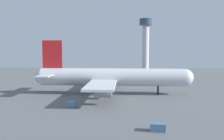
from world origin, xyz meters
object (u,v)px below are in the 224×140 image
object	(u,v)px
cargo_container_aft	(71,104)
cargo_loader	(176,81)
cargo_airplane	(112,77)
safety_cone_nose	(185,95)
control_tower	(146,39)
maintenance_van	(82,79)
cargo_container_fore	(158,127)

from	to	relation	value
cargo_container_aft	cargo_loader	bearing A→B (deg)	51.50
cargo_loader	cargo_container_aft	size ratio (longest dim) A/B	1.66
cargo_airplane	safety_cone_nose	bearing A→B (deg)	-3.66
cargo_loader	control_tower	distance (m)	68.76
cargo_loader	cargo_container_aft	distance (m)	63.60
maintenance_van	cargo_airplane	bearing A→B (deg)	-61.92
cargo_container_fore	cargo_airplane	bearing A→B (deg)	106.53
cargo_airplane	control_tower	world-z (taller)	control_tower
control_tower	safety_cone_nose	bearing A→B (deg)	-86.02
safety_cone_nose	cargo_container_aft	bearing A→B (deg)	-152.29
cargo_airplane	cargo_loader	distance (m)	41.30
cargo_loader	maintenance_van	size ratio (longest dim) A/B	1.15
cargo_container_fore	cargo_container_aft	world-z (taller)	cargo_container_aft
maintenance_van	control_tower	bearing A→B (deg)	58.93
maintenance_van	cargo_loader	bearing A→B (deg)	-3.90
cargo_loader	maintenance_van	distance (m)	46.34
cargo_container_fore	safety_cone_nose	bearing A→B (deg)	68.66
maintenance_van	cargo_container_aft	xyz separation A→B (m)	(6.65, -52.92, -0.23)
cargo_airplane	maintenance_van	xyz separation A→B (m)	(-17.02, 31.90, -5.08)
cargo_container_aft	control_tower	world-z (taller)	control_tower
cargo_airplane	cargo_container_aft	xyz separation A→B (m)	(-10.37, -21.02, -5.31)
cargo_airplane	cargo_loader	size ratio (longest dim) A/B	13.29
cargo_container_fore	control_tower	world-z (taller)	control_tower
maintenance_van	control_tower	distance (m)	74.86
cargo_container_aft	maintenance_van	bearing A→B (deg)	97.16
control_tower	cargo_container_aft	bearing A→B (deg)	-104.84
cargo_loader	maintenance_van	bearing A→B (deg)	176.10
cargo_airplane	control_tower	bearing A→B (deg)	77.96
cargo_container_fore	cargo_container_aft	bearing A→B (deg)	140.18
cargo_container_fore	control_tower	bearing A→B (deg)	86.48
cargo_loader	cargo_container_fore	size ratio (longest dim) A/B	1.36
cargo_loader	cargo_airplane	bearing A→B (deg)	-135.46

